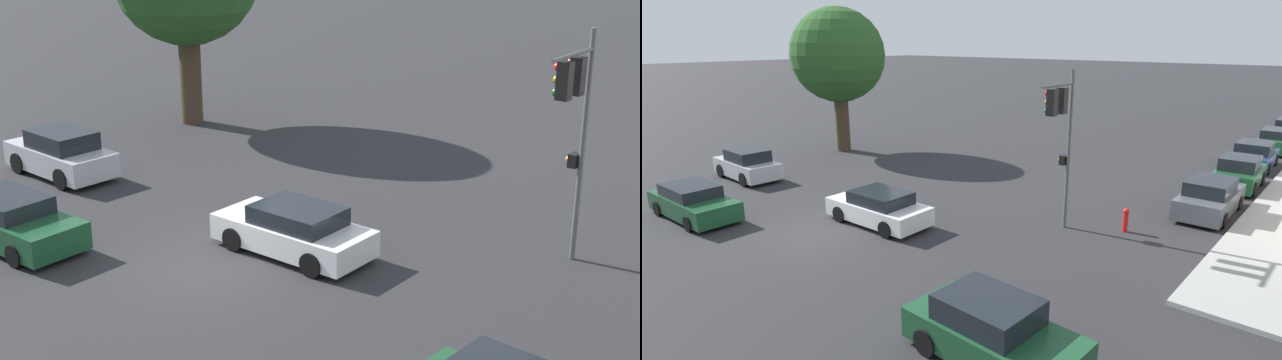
# 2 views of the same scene
# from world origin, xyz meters

# --- Properties ---
(ground_plane) EXTENTS (300.00, 300.00, 0.00)m
(ground_plane) POSITION_xyz_m (0.00, 0.00, 0.00)
(ground_plane) COLOR #28282B
(traffic_signal) EXTENTS (0.56, 2.21, 5.93)m
(traffic_signal) POSITION_xyz_m (6.69, 5.72, 4.13)
(traffic_signal) COLOR #515456
(traffic_signal) RESTS_ON ground_plane
(crossing_car_0) EXTENTS (4.53, 1.97, 1.35)m
(crossing_car_0) POSITION_xyz_m (-5.23, -2.28, 0.65)
(crossing_car_0) COLOR #194728
(crossing_car_0) RESTS_ON ground_plane
(crossing_car_2) EXTENTS (4.13, 1.95, 1.55)m
(crossing_car_2) POSITION_xyz_m (-9.12, 2.01, 0.73)
(crossing_car_2) COLOR #B7B7BC
(crossing_car_2) RESTS_ON ground_plane
(crossing_car_3) EXTENTS (4.29, 1.99, 1.33)m
(crossing_car_3) POSITION_xyz_m (1.02, 2.05, 0.64)
(crossing_car_3) COLOR silver
(crossing_car_3) RESTS_ON ground_plane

